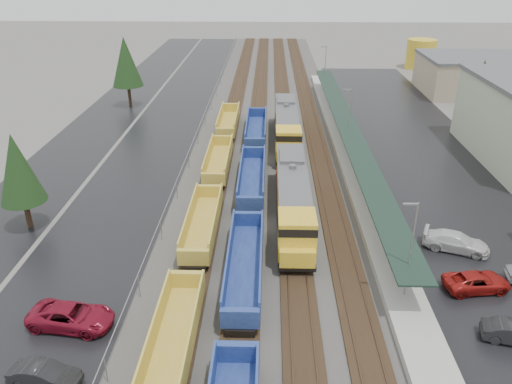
# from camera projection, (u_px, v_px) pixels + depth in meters

# --- Properties ---
(ballast_strip) EXTENTS (20.00, 160.00, 0.08)m
(ballast_strip) POSITION_uv_depth(u_px,v_px,m) (271.00, 126.00, 72.09)
(ballast_strip) COLOR #302D2B
(ballast_strip) RESTS_ON ground
(trackbed) EXTENTS (14.60, 160.00, 0.22)m
(trackbed) POSITION_uv_depth(u_px,v_px,m) (271.00, 125.00, 72.04)
(trackbed) COLOR black
(trackbed) RESTS_ON ground
(west_parking_lot) EXTENTS (10.00, 160.00, 0.02)m
(west_parking_lot) POSITION_uv_depth(u_px,v_px,m) (168.00, 125.00, 72.47)
(west_parking_lot) COLOR black
(west_parking_lot) RESTS_ON ground
(west_road) EXTENTS (9.00, 160.00, 0.02)m
(west_road) POSITION_uv_depth(u_px,v_px,m) (100.00, 125.00, 72.72)
(west_road) COLOR black
(west_road) RESTS_ON ground
(east_commuter_lot) EXTENTS (16.00, 100.00, 0.02)m
(east_commuter_lot) POSITION_uv_depth(u_px,v_px,m) (422.00, 152.00, 62.63)
(east_commuter_lot) COLOR black
(east_commuter_lot) RESTS_ON ground
(station_platform) EXTENTS (3.00, 80.00, 8.00)m
(station_platform) POSITION_uv_depth(u_px,v_px,m) (347.00, 146.00, 62.56)
(station_platform) COLOR #9E9B93
(station_platform) RESTS_ON ground
(chainlink_fence) EXTENTS (0.08, 160.04, 2.02)m
(chainlink_fence) POSITION_uv_depth(u_px,v_px,m) (204.00, 118.00, 70.24)
(chainlink_fence) COLOR gray
(chainlink_fence) RESTS_ON ground
(distant_hills) EXTENTS (301.00, 140.00, 25.20)m
(distant_hills) POSITION_uv_depth(u_px,v_px,m) (379.00, 13.00, 206.72)
(distant_hills) COLOR #4A5B47
(distant_hills) RESTS_ON ground
(tree_west_near) EXTENTS (3.96, 3.96, 9.00)m
(tree_west_near) POSITION_uv_depth(u_px,v_px,m) (18.00, 168.00, 43.10)
(tree_west_near) COLOR #332316
(tree_west_near) RESTS_ON ground
(tree_west_far) EXTENTS (4.84, 4.84, 11.00)m
(tree_west_far) POSITION_uv_depth(u_px,v_px,m) (126.00, 62.00, 78.59)
(tree_west_far) COLOR #332316
(tree_west_far) RESTS_ON ground
(tree_east) EXTENTS (4.40, 4.40, 10.00)m
(tree_east) POSITION_uv_depth(u_px,v_px,m) (480.00, 86.00, 66.81)
(tree_east) COLOR #332316
(tree_east) RESTS_ON ground
(locomotive_lead) EXTENTS (2.99, 19.68, 4.46)m
(locomotive_lead) POSITION_uv_depth(u_px,v_px,m) (293.00, 199.00, 45.54)
(locomotive_lead) COLOR black
(locomotive_lead) RESTS_ON ground
(locomotive_trail) EXTENTS (2.99, 19.68, 4.46)m
(locomotive_trail) POSITION_uv_depth(u_px,v_px,m) (287.00, 126.00, 64.45)
(locomotive_trail) COLOR black
(locomotive_trail) RESTS_ON ground
(well_string_yellow) EXTENTS (2.53, 85.63, 2.25)m
(well_string_yellow) POSITION_uv_depth(u_px,v_px,m) (191.00, 272.00, 37.24)
(well_string_yellow) COLOR gold
(well_string_yellow) RESTS_ON ground
(well_string_blue) EXTENTS (2.61, 78.69, 2.31)m
(well_string_blue) POSITION_uv_depth(u_px,v_px,m) (245.00, 265.00, 38.03)
(well_string_blue) COLOR navy
(well_string_blue) RESTS_ON ground
(storage_tank) EXTENTS (6.07, 6.07, 6.07)m
(storage_tank) POSITION_uv_depth(u_px,v_px,m) (421.00, 54.00, 106.74)
(storage_tank) COLOR gold
(storage_tank) RESTS_ON ground
(parked_car_west_b) EXTENTS (2.02, 4.30, 1.36)m
(parked_car_west_b) POSITION_uv_depth(u_px,v_px,m) (44.00, 375.00, 28.75)
(parked_car_west_b) COLOR black
(parked_car_west_b) RESTS_ON ground
(parked_car_west_c) EXTENTS (3.33, 5.97, 1.58)m
(parked_car_west_c) POSITION_uv_depth(u_px,v_px,m) (71.00, 316.00, 33.22)
(parked_car_west_c) COLOR maroon
(parked_car_west_c) RESTS_ON ground
(parked_car_east_b) EXTENTS (2.92, 5.15, 1.36)m
(parked_car_east_b) POSITION_uv_depth(u_px,v_px,m) (477.00, 282.00, 36.89)
(parked_car_east_b) COLOR maroon
(parked_car_east_b) RESTS_ON ground
(parked_car_east_c) EXTENTS (3.96, 5.77, 1.55)m
(parked_car_east_c) POSITION_uv_depth(u_px,v_px,m) (456.00, 242.00, 41.79)
(parked_car_east_c) COLOR silver
(parked_car_east_c) RESTS_ON ground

